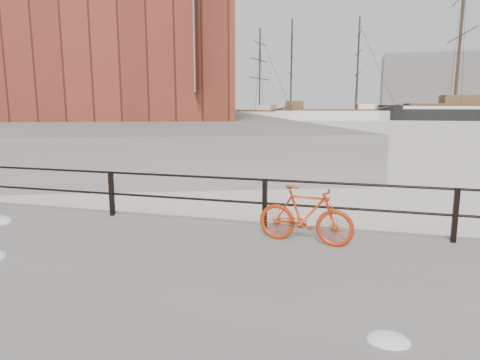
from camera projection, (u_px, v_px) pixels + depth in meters
The scene contains 13 objects.
ground at pixel (450, 258), 7.95m from camera, with size 400.00×400.00×0.00m, color white.
far_quay at pixel (166, 114), 86.73m from camera, with size 24.00×150.00×1.80m, color gray.
guardrail at pixel (455, 215), 7.66m from camera, with size 28.00×0.10×1.00m, color black, non-canonical shape.
bicycle at pixel (305, 215), 7.61m from camera, with size 1.73×0.26×1.04m, color #BD300C.
schooner_mid at pixel (322, 120), 80.12m from camera, with size 26.32×11.14×19.17m, color silver, non-canonical shape.
schooner_left at pixel (234, 119), 82.44m from camera, with size 22.68×10.31×17.39m, color beige, non-canonical shape.
workboat_near at pixel (88, 135), 39.67m from camera, with size 13.38×4.46×7.00m, color black, non-canonical shape.
workboat_far at pixel (176, 124), 61.46m from camera, with size 11.60×4.01×7.00m, color black, non-canonical shape.
apartment_mustard at pixel (130, 21), 52.13m from camera, with size 22.00×15.00×22.20m, color gold.
apartment_cream at pixel (149, 49), 74.73m from camera, with size 20.00×15.00×21.20m, color beige.
apartment_grey at pixel (159, 57), 96.09m from camera, with size 22.00×15.00×23.20m, color gray.
apartment_brick at pixel (165, 70), 118.78m from camera, with size 24.00×15.00×21.20m, color brown.
industrial_west at pixel (435, 85), 133.71m from camera, with size 32.00×18.00×18.00m, color gray.
Camera 1 is at (-1.70, -8.36, 2.81)m, focal length 32.00 mm.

